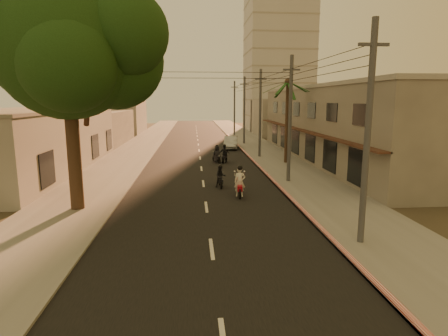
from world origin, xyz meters
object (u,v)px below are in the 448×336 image
(scooter_mid_b, at_px, (224,154))
(parked_car, at_px, (231,143))
(palm_tree, at_px, (288,86))
(scooter_mid_a, at_px, (221,177))
(broadleaf_tree, at_px, (75,49))
(scooter_far_a, at_px, (217,155))
(scooter_red, at_px, (240,183))

(scooter_mid_b, xyz_separation_m, parked_car, (1.68, 10.44, -0.06))
(parked_car, bearing_deg, palm_tree, -63.19)
(palm_tree, bearing_deg, scooter_mid_a, -126.60)
(broadleaf_tree, relative_size, palm_tree, 1.48)
(scooter_mid_a, relative_size, scooter_far_a, 0.94)
(scooter_far_a, bearing_deg, scooter_mid_b, -19.96)
(broadleaf_tree, xyz_separation_m, scooter_mid_a, (7.77, 4.64, -7.75))
(scooter_red, distance_m, scooter_mid_b, 12.74)
(broadleaf_tree, height_order, scooter_mid_b, broadleaf_tree)
(scooter_red, xyz_separation_m, scooter_mid_a, (-1.01, 2.54, -0.14))
(scooter_mid_a, bearing_deg, scooter_far_a, 85.80)
(scooter_mid_a, distance_m, scooter_mid_b, 10.27)
(scooter_mid_b, height_order, scooter_far_a, scooter_mid_b)
(scooter_mid_a, xyz_separation_m, scooter_mid_b, (1.13, 10.21, 0.09))
(scooter_mid_a, bearing_deg, scooter_red, -70.29)
(scooter_mid_a, xyz_separation_m, parked_car, (2.80, 20.65, 0.04))
(scooter_red, height_order, scooter_far_a, scooter_red)
(scooter_mid_b, bearing_deg, scooter_mid_a, -77.92)
(scooter_mid_a, xyz_separation_m, scooter_far_a, (0.39, 10.21, 0.07))
(parked_car, bearing_deg, scooter_mid_a, -90.40)
(scooter_red, relative_size, parked_car, 0.42)
(scooter_mid_b, bearing_deg, broadleaf_tree, -102.55)
(palm_tree, xyz_separation_m, scooter_red, (-5.83, -11.75, -6.28))
(broadleaf_tree, bearing_deg, scooter_red, 13.47)
(broadleaf_tree, relative_size, parked_car, 2.53)
(scooter_red, distance_m, scooter_mid_a, 2.73)
(scooter_red, height_order, scooter_mid_b, scooter_red)
(scooter_red, distance_m, parked_car, 23.25)
(scooter_mid_a, relative_size, scooter_mid_b, 0.91)
(scooter_far_a, height_order, parked_car, scooter_far_a)
(scooter_mid_b, xyz_separation_m, scooter_far_a, (-0.74, -0.00, -0.02))
(broadleaf_tree, distance_m, scooter_red, 11.80)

